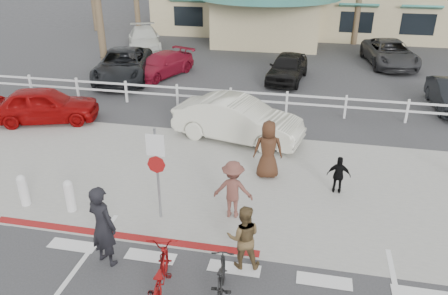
% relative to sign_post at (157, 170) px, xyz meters
% --- Properties ---
extents(ground, '(140.00, 140.00, 0.00)m').
position_rel_sign_post_xyz_m(ground, '(2.30, -2.20, -1.45)').
color(ground, '#333335').
extents(sidewalk_plaza, '(22.00, 7.00, 0.01)m').
position_rel_sign_post_xyz_m(sidewalk_plaza, '(2.30, 2.30, -1.44)').
color(sidewalk_plaza, gray).
rests_on(sidewalk_plaza, ground).
extents(cross_street, '(40.00, 5.00, 0.01)m').
position_rel_sign_post_xyz_m(cross_street, '(2.30, 6.30, -1.45)').
color(cross_street, '#333335').
rests_on(cross_street, ground).
extents(parking_lot, '(50.00, 16.00, 0.01)m').
position_rel_sign_post_xyz_m(parking_lot, '(2.30, 15.80, -1.45)').
color(parking_lot, '#333335').
rests_on(parking_lot, ground).
extents(curb_red, '(7.00, 0.25, 0.02)m').
position_rel_sign_post_xyz_m(curb_red, '(-0.70, -1.00, -1.44)').
color(curb_red, maroon).
rests_on(curb_red, ground).
extents(rail_fence, '(29.40, 0.16, 1.00)m').
position_rel_sign_post_xyz_m(rail_fence, '(2.80, 8.30, -0.95)').
color(rail_fence, silver).
rests_on(rail_fence, ground).
extents(sign_post, '(0.50, 0.10, 2.90)m').
position_rel_sign_post_xyz_m(sign_post, '(0.00, 0.00, 0.00)').
color(sign_post, gray).
rests_on(sign_post, ground).
extents(bollard_0, '(0.26, 0.26, 0.95)m').
position_rel_sign_post_xyz_m(bollard_0, '(-2.50, -0.20, -0.97)').
color(bollard_0, silver).
rests_on(bollard_0, ground).
extents(bollard_1, '(0.26, 0.26, 0.95)m').
position_rel_sign_post_xyz_m(bollard_1, '(-3.90, -0.20, -0.97)').
color(bollard_1, silver).
rests_on(bollard_1, ground).
extents(bike_red, '(1.02, 1.99, 1.00)m').
position_rel_sign_post_xyz_m(bike_red, '(0.93, -2.65, -0.95)').
color(bike_red, maroon).
rests_on(bike_red, ground).
extents(rider_red, '(0.85, 0.71, 2.00)m').
position_rel_sign_post_xyz_m(rider_red, '(-0.62, -1.95, -0.45)').
color(rider_red, black).
rests_on(rider_red, ground).
extents(bike_black, '(0.66, 1.69, 0.99)m').
position_rel_sign_post_xyz_m(bike_black, '(2.21, -2.57, -0.96)').
color(bike_black, black).
rests_on(bike_black, ground).
extents(rider_black, '(0.85, 0.71, 1.57)m').
position_rel_sign_post_xyz_m(rider_black, '(2.48, -1.44, -0.67)').
color(rider_black, brown).
rests_on(rider_black, ground).
extents(pedestrian_a, '(1.06, 0.63, 1.62)m').
position_rel_sign_post_xyz_m(pedestrian_a, '(1.87, 0.47, -0.64)').
color(pedestrian_a, brown).
rests_on(pedestrian_a, ground).
extents(pedestrian_child, '(0.69, 0.32, 1.16)m').
position_rel_sign_post_xyz_m(pedestrian_child, '(4.65, 2.25, -0.87)').
color(pedestrian_child, black).
rests_on(pedestrian_child, ground).
extents(pedestrian_b, '(0.99, 0.73, 1.85)m').
position_rel_sign_post_xyz_m(pedestrian_b, '(2.53, 2.80, -0.52)').
color(pedestrian_b, '#3F2314').
rests_on(pedestrian_b, ground).
extents(car_white_sedan, '(4.98, 2.63, 1.56)m').
position_rel_sign_post_xyz_m(car_white_sedan, '(1.13, 5.37, -0.67)').
color(car_white_sedan, silver).
rests_on(car_white_sedan, ground).
extents(car_red_compact, '(4.51, 2.89, 1.43)m').
position_rel_sign_post_xyz_m(car_red_compact, '(-6.78, 5.50, -0.74)').
color(car_red_compact, '#880607').
rests_on(car_red_compact, ground).
extents(lot_car_0, '(3.79, 6.00, 1.54)m').
position_rel_sign_post_xyz_m(lot_car_0, '(-6.06, 11.63, -0.68)').
color(lot_car_0, black).
rests_on(lot_car_0, ground).
extents(lot_car_1, '(3.17, 4.56, 1.23)m').
position_rel_sign_post_xyz_m(lot_car_1, '(-4.33, 12.61, -0.84)').
color(lot_car_1, maroon).
rests_on(lot_car_1, ground).
extents(lot_car_2, '(2.18, 4.34, 1.42)m').
position_rel_sign_post_xyz_m(lot_car_2, '(2.36, 13.13, -0.74)').
color(lot_car_2, black).
rests_on(lot_car_2, ground).
extents(lot_car_4, '(3.78, 5.31, 1.43)m').
position_rel_sign_post_xyz_m(lot_car_4, '(-7.44, 18.20, -0.74)').
color(lot_car_4, silver).
rests_on(lot_car_4, ground).
extents(lot_car_5, '(3.12, 5.47, 1.44)m').
position_rel_sign_post_xyz_m(lot_car_5, '(7.95, 17.40, -0.73)').
color(lot_car_5, '#2F2F31').
rests_on(lot_car_5, ground).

